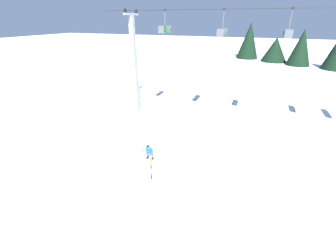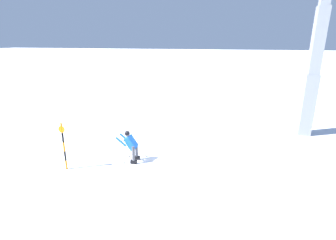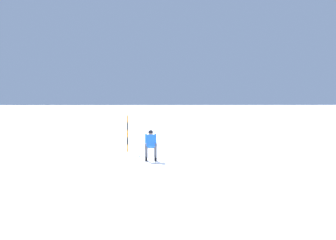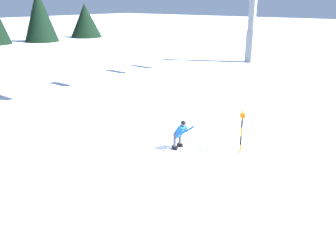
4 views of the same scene
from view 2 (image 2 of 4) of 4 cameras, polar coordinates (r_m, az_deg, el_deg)
ground_plane at (r=11.69m, az=-1.03°, el=-8.87°), size 260.00×260.00×0.00m
skier_carving_main at (r=11.38m, az=-8.16°, el=-5.33°), size 0.72×1.63×1.55m
lift_tower_near at (r=15.85m, az=29.86°, el=12.77°), size 0.66×2.55×10.68m
trail_marker_pole at (r=11.31m, az=-21.99°, el=-5.12°), size 0.07×0.28×2.01m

